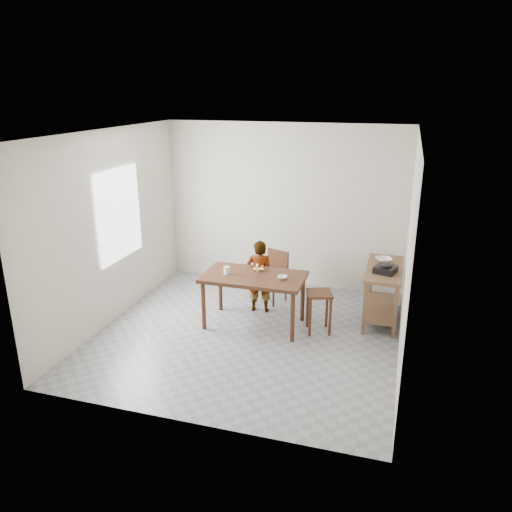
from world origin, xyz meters
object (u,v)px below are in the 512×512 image
(prep_counter, at_px, (382,294))
(child, at_px, (260,276))
(stool, at_px, (319,312))
(dining_chair, at_px, (271,277))
(dining_table, at_px, (254,300))

(prep_counter, height_order, child, child)
(child, xyz_separation_m, stool, (0.97, -0.42, -0.26))
(dining_chair, bearing_deg, stool, -21.00)
(dining_table, distance_m, stool, 0.92)
(child, relative_size, stool, 1.89)
(dining_table, bearing_deg, dining_chair, 88.77)
(dining_table, distance_m, prep_counter, 1.86)
(child, relative_size, dining_chair, 1.38)
(dining_table, xyz_separation_m, dining_chair, (0.02, 0.87, 0.03))
(prep_counter, height_order, dining_chair, same)
(stool, bearing_deg, child, 156.56)
(child, bearing_deg, dining_table, 90.58)
(dining_table, relative_size, prep_counter, 1.17)
(prep_counter, bearing_deg, stool, -141.49)
(dining_table, xyz_separation_m, stool, (0.91, 0.06, -0.08))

